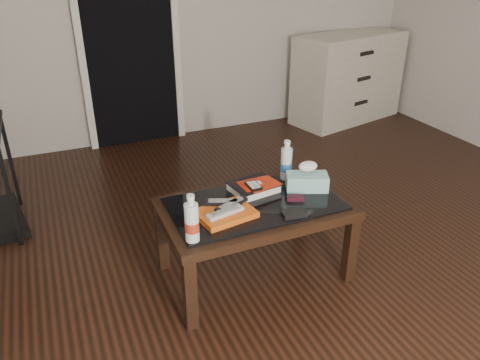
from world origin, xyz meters
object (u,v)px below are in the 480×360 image
object	(u,v)px
textbook	(254,187)
tissue_box	(307,182)
coffee_table	(255,213)
water_bottle_left	(192,218)
dresser	(348,78)
water_bottle_right	(286,160)

from	to	relation	value
textbook	tissue_box	size ratio (longest dim) A/B	1.09
coffee_table	water_bottle_left	xyz separation A→B (m)	(-0.42, -0.21, 0.18)
coffee_table	water_bottle_left	distance (m)	0.50
textbook	water_bottle_left	xyz separation A→B (m)	(-0.47, -0.33, 0.10)
textbook	dresser	bearing A→B (deg)	35.43
coffee_table	dresser	size ratio (longest dim) A/B	0.78
dresser	textbook	world-z (taller)	dresser
tissue_box	dresser	bearing A→B (deg)	73.03
coffee_table	dresser	world-z (taller)	dresser
textbook	water_bottle_right	xyz separation A→B (m)	(0.24, 0.07, 0.10)
water_bottle_left	water_bottle_right	distance (m)	0.81
textbook	coffee_table	bearing A→B (deg)	-120.50
water_bottle_left	tissue_box	world-z (taller)	water_bottle_left
textbook	water_bottle_left	bearing A→B (deg)	-153.27
coffee_table	tissue_box	distance (m)	0.35
coffee_table	dresser	distance (m)	2.90
dresser	coffee_table	bearing A→B (deg)	-148.23
coffee_table	water_bottle_left	bearing A→B (deg)	-153.74
water_bottle_left	tissue_box	bearing A→B (deg)	17.43
dresser	tissue_box	xyz separation A→B (m)	(-1.71, -2.03, 0.06)
dresser	textbook	bearing A→B (deg)	-149.33
tissue_box	textbook	bearing A→B (deg)	-175.84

